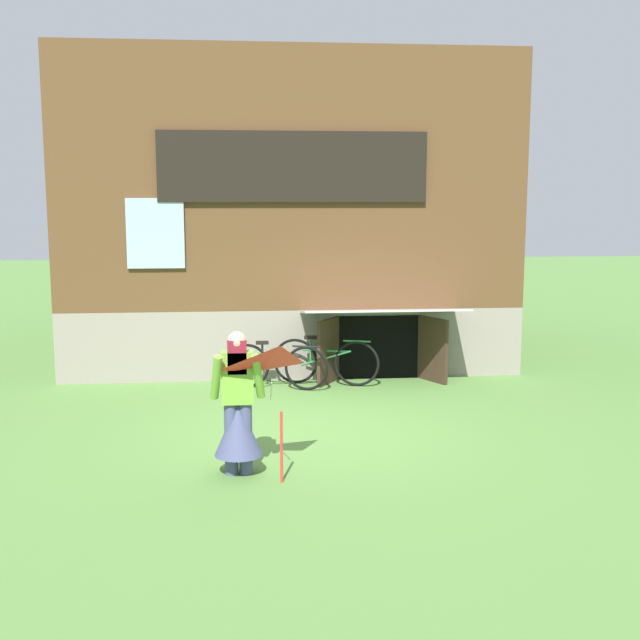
{
  "coord_description": "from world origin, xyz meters",
  "views": [
    {
      "loc": [
        -0.76,
        -9.72,
        2.95
      ],
      "look_at": [
        0.21,
        0.62,
        1.36
      ],
      "focal_mm": 44.42,
      "sensor_mm": 36.0,
      "label": 1
    }
  ],
  "objects_px": {
    "kite": "(281,379)",
    "bicycle_black": "(277,366)",
    "bicycle_green": "(326,361)",
    "person": "(238,415)"
  },
  "relations": [
    {
      "from": "kite",
      "to": "bicycle_black",
      "type": "bearing_deg",
      "value": 88.36
    },
    {
      "from": "bicycle_black",
      "to": "kite",
      "type": "bearing_deg",
      "value": -73.3
    },
    {
      "from": "bicycle_green",
      "to": "bicycle_black",
      "type": "bearing_deg",
      "value": -149.18
    },
    {
      "from": "person",
      "to": "kite",
      "type": "xyz_separation_m",
      "value": [
        0.44,
        -0.5,
        0.5
      ]
    },
    {
      "from": "bicycle_black",
      "to": "person",
      "type": "bearing_deg",
      "value": -79.94
    },
    {
      "from": "kite",
      "to": "bicycle_green",
      "type": "xyz_separation_m",
      "value": [
        0.91,
        4.56,
        -0.78
      ]
    },
    {
      "from": "kite",
      "to": "bicycle_black",
      "type": "height_order",
      "value": "kite"
    },
    {
      "from": "bicycle_green",
      "to": "bicycle_black",
      "type": "height_order",
      "value": "bicycle_green"
    },
    {
      "from": "bicycle_green",
      "to": "bicycle_black",
      "type": "xyz_separation_m",
      "value": [
        -0.79,
        -0.2,
        -0.02
      ]
    },
    {
      "from": "person",
      "to": "kite",
      "type": "bearing_deg",
      "value": -29.79
    }
  ]
}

